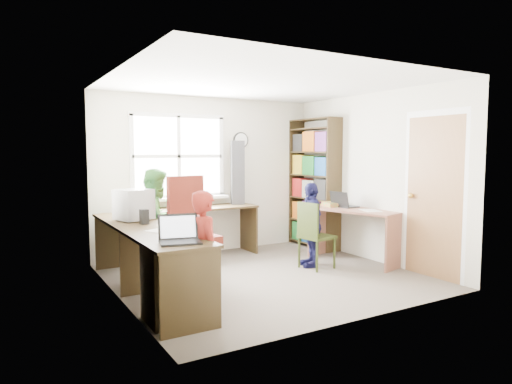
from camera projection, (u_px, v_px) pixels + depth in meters
room at (263, 180)px, 5.71m from camera, size 3.64×3.44×2.44m
l_desk at (174, 258)px, 4.78m from camera, size 2.38×2.95×0.75m
right_desk at (356, 224)px, 6.49m from camera, size 0.91×1.41×0.75m
bookshelf at (314, 186)px, 7.49m from camera, size 0.30×1.02×2.10m
swivel_chair at (192, 237)px, 5.49m from camera, size 0.65×0.65×1.27m
wooden_chair at (313, 233)px, 6.08m from camera, size 0.44×0.44×0.90m
crt_monitor at (134, 205)px, 5.41m from camera, size 0.47×0.44×0.37m
laptop_left at (179, 236)px, 4.11m from camera, size 0.42×0.37×0.25m
laptop_right at (343, 204)px, 6.69m from camera, size 0.31×0.37×0.24m
speaker_a at (144, 217)px, 5.13m from camera, size 0.09×0.09×0.17m
speaker_b at (125, 210)px, 5.68m from camera, size 0.10×0.10×0.18m
cd_tower at (238, 173)px, 7.07m from camera, size 0.24×0.23×0.99m
game_box at (335, 204)px, 6.82m from camera, size 0.36×0.36×0.06m
paper_a at (162, 231)px, 4.68m from camera, size 0.32×0.37×0.00m
paper_b at (371, 210)px, 6.31m from camera, size 0.33×0.39×0.00m
potted_plant at (172, 198)px, 6.50m from camera, size 0.20×0.18×0.30m
person_red at (205, 254)px, 4.32m from camera, size 0.29×0.44×1.20m
person_green at (157, 222)px, 5.81m from camera, size 0.78×0.83×1.35m
person_navy at (311, 224)px, 6.22m from camera, size 0.49×0.73×1.15m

